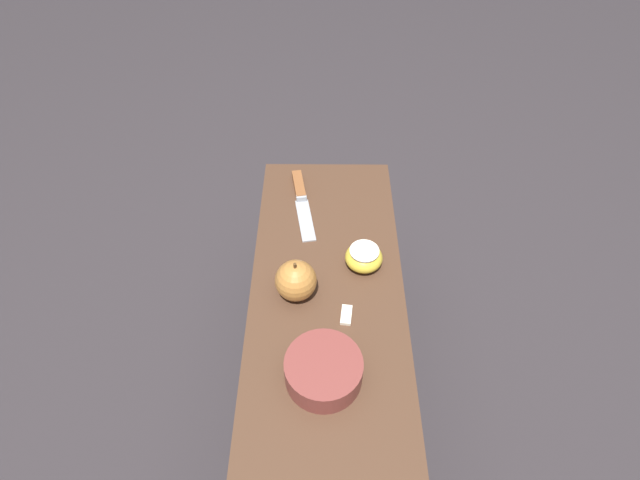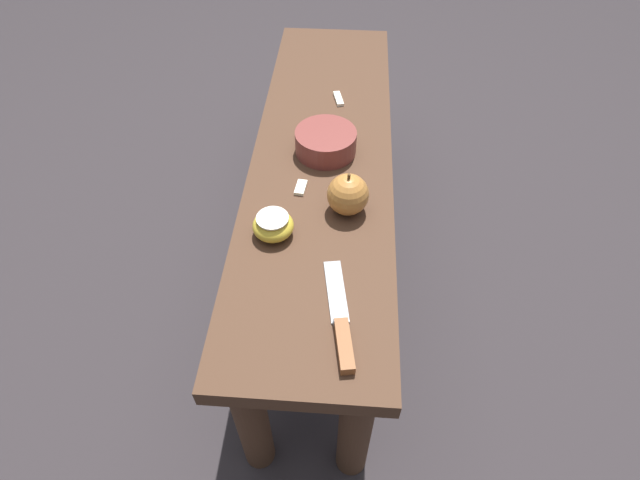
# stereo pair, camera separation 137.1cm
# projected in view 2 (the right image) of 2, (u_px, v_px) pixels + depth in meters

# --- Properties ---
(ground_plane) EXTENTS (8.00, 8.00, 0.00)m
(ground_plane) POSITION_uv_depth(u_px,v_px,m) (322.00, 266.00, 1.51)
(ground_plane) COLOR #2D282B
(wooden_bench) EXTENTS (1.23, 0.33, 0.44)m
(wooden_bench) POSITION_uv_depth(u_px,v_px,m) (322.00, 179.00, 1.24)
(wooden_bench) COLOR #472D1E
(wooden_bench) RESTS_ON ground_plane
(knife) EXTENTS (0.24, 0.07, 0.02)m
(knife) POSITION_uv_depth(u_px,v_px,m) (342.00, 329.00, 0.85)
(knife) COLOR #9EA0A5
(knife) RESTS_ON wooden_bench
(apple_whole) EXTENTS (0.09, 0.09, 0.10)m
(apple_whole) POSITION_uv_depth(u_px,v_px,m) (348.00, 195.00, 1.02)
(apple_whole) COLOR #B27233
(apple_whole) RESTS_ON wooden_bench
(apple_cut) EXTENTS (0.08, 0.08, 0.05)m
(apple_cut) POSITION_uv_depth(u_px,v_px,m) (273.00, 225.00, 0.98)
(apple_cut) COLOR gold
(apple_cut) RESTS_ON wooden_bench
(apple_slice_near_knife) EXTENTS (0.06, 0.03, 0.01)m
(apple_slice_near_knife) POSITION_uv_depth(u_px,v_px,m) (338.00, 99.00, 1.32)
(apple_slice_near_knife) COLOR white
(apple_slice_near_knife) RESTS_ON wooden_bench
(apple_slice_center) EXTENTS (0.05, 0.03, 0.01)m
(apple_slice_center) POSITION_uv_depth(u_px,v_px,m) (301.00, 188.00, 1.09)
(apple_slice_center) COLOR white
(apple_slice_center) RESTS_ON wooden_bench
(bowl) EXTENTS (0.14, 0.14, 0.05)m
(bowl) POSITION_uv_depth(u_px,v_px,m) (326.00, 141.00, 1.16)
(bowl) COLOR brown
(bowl) RESTS_ON wooden_bench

